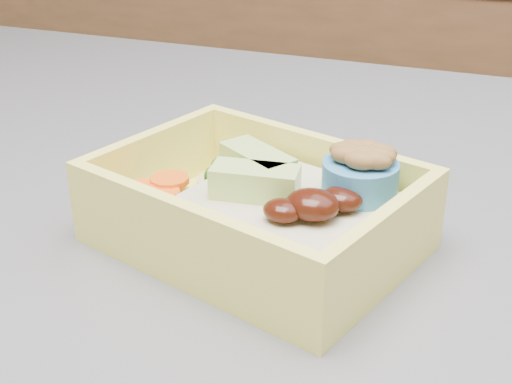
% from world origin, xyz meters
% --- Properties ---
extents(bento_box, '(0.23, 0.19, 0.07)m').
position_xyz_m(bento_box, '(-0.03, -0.12, 0.95)').
color(bento_box, '#FFF669').
rests_on(bento_box, island).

